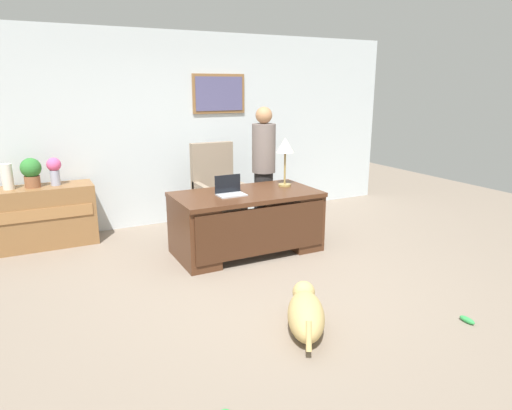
% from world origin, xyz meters
% --- Properties ---
extents(ground_plane, '(12.00, 12.00, 0.00)m').
position_xyz_m(ground_plane, '(0.00, 0.00, 0.00)').
color(ground_plane, gray).
extents(back_wall, '(7.00, 0.16, 2.70)m').
position_xyz_m(back_wall, '(0.00, 2.60, 1.35)').
color(back_wall, silver).
rests_on(back_wall, ground_plane).
extents(desk, '(1.71, 0.91, 0.74)m').
position_xyz_m(desk, '(0.22, 0.89, 0.40)').
color(desk, '#4C2B19').
rests_on(desk, ground_plane).
extents(credenza, '(1.37, 0.50, 0.76)m').
position_xyz_m(credenza, '(-2.02, 2.25, 0.38)').
color(credenza, olive).
rests_on(credenza, ground_plane).
extents(armchair, '(0.60, 0.59, 1.20)m').
position_xyz_m(armchair, '(0.25, 1.93, 0.52)').
color(armchair, gray).
rests_on(armchair, ground_plane).
extents(person_standing, '(0.32, 0.32, 1.69)m').
position_xyz_m(person_standing, '(0.83, 1.62, 0.88)').
color(person_standing, '#262323').
rests_on(person_standing, ground_plane).
extents(dog_lying, '(0.61, 0.78, 0.30)m').
position_xyz_m(dog_lying, '(-0.15, -0.97, 0.15)').
color(dog_lying, tan).
rests_on(dog_lying, ground_plane).
extents(laptop, '(0.32, 0.22, 0.22)m').
position_xyz_m(laptop, '(0.00, 0.90, 0.79)').
color(laptop, '#B2B5BA').
rests_on(laptop, desk).
extents(desk_lamp, '(0.22, 0.22, 0.60)m').
position_xyz_m(desk_lamp, '(0.81, 1.03, 1.21)').
color(desk_lamp, '#9E8447').
rests_on(desk_lamp, desk).
extents(vase_with_flowers, '(0.17, 0.17, 0.35)m').
position_xyz_m(vase_with_flowers, '(-1.77, 2.25, 0.97)').
color(vase_with_flowers, '#A5ACC5').
rests_on(vase_with_flowers, credenza).
extents(vase_empty, '(0.13, 0.13, 0.31)m').
position_xyz_m(vase_empty, '(-2.28, 2.25, 0.92)').
color(vase_empty, silver).
rests_on(vase_empty, credenza).
extents(potted_plant, '(0.24, 0.24, 0.36)m').
position_xyz_m(potted_plant, '(-2.02, 2.25, 0.96)').
color(potted_plant, brown).
rests_on(potted_plant, credenza).
extents(dog_toy_bone, '(0.05, 0.15, 0.05)m').
position_xyz_m(dog_toy_bone, '(1.14, -1.50, 0.03)').
color(dog_toy_bone, green).
rests_on(dog_toy_bone, ground_plane).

